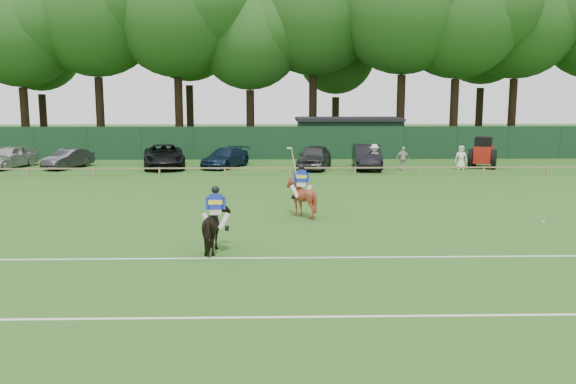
{
  "coord_description": "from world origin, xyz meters",
  "views": [
    {
      "loc": [
        -0.04,
        -19.1,
        5.01
      ],
      "look_at": [
        0.5,
        3.0,
        1.4
      ],
      "focal_mm": 38.0,
      "sensor_mm": 36.0,
      "label": 1
    }
  ],
  "objects_px": {
    "spectator_right": "(461,158)",
    "utility_shed": "(348,136)",
    "sedan_navy": "(225,158)",
    "spectator_mid": "(403,158)",
    "sedan_silver": "(10,157)",
    "spectator_left": "(374,158)",
    "tractor": "(483,153)",
    "hatch_grey": "(314,157)",
    "estate_black": "(367,157)",
    "polo_ball": "(544,222)",
    "horse_chestnut": "(301,198)",
    "horse_dark": "(216,228)",
    "sedan_grey": "(68,159)",
    "suv_black": "(164,156)"
  },
  "relations": [
    {
      "from": "spectator_right",
      "to": "utility_shed",
      "type": "height_order",
      "value": "utility_shed"
    },
    {
      "from": "sedan_navy",
      "to": "spectator_mid",
      "type": "bearing_deg",
      "value": 15.05
    },
    {
      "from": "sedan_silver",
      "to": "utility_shed",
      "type": "xyz_separation_m",
      "value": [
        23.77,
        7.86,
        0.77
      ]
    },
    {
      "from": "spectator_left",
      "to": "tractor",
      "type": "bearing_deg",
      "value": 32.49
    },
    {
      "from": "spectator_left",
      "to": "sedan_navy",
      "type": "bearing_deg",
      "value": -171.18
    },
    {
      "from": "spectator_mid",
      "to": "tractor",
      "type": "relative_size",
      "value": 0.53
    },
    {
      "from": "hatch_grey",
      "to": "estate_black",
      "type": "relative_size",
      "value": 0.96
    },
    {
      "from": "polo_ball",
      "to": "utility_shed",
      "type": "relative_size",
      "value": 0.01
    },
    {
      "from": "polo_ball",
      "to": "estate_black",
      "type": "bearing_deg",
      "value": 103.85
    },
    {
      "from": "tractor",
      "to": "spectator_right",
      "type": "bearing_deg",
      "value": -127.64
    },
    {
      "from": "spectator_left",
      "to": "horse_chestnut",
      "type": "bearing_deg",
      "value": -88.98
    },
    {
      "from": "horse_dark",
      "to": "utility_shed",
      "type": "xyz_separation_m",
      "value": [
        7.86,
        30.23,
        0.77
      ]
    },
    {
      "from": "spectator_left",
      "to": "spectator_right",
      "type": "bearing_deg",
      "value": 26.57
    },
    {
      "from": "sedan_grey",
      "to": "tractor",
      "type": "height_order",
      "value": "tractor"
    },
    {
      "from": "suv_black",
      "to": "polo_ball",
      "type": "xyz_separation_m",
      "value": [
        17.85,
        -18.03,
        -0.74
      ]
    },
    {
      "from": "sedan_navy",
      "to": "spectator_right",
      "type": "bearing_deg",
      "value": 17.84
    },
    {
      "from": "suv_black",
      "to": "utility_shed",
      "type": "distance_m",
      "value": 15.69
    },
    {
      "from": "spectator_mid",
      "to": "spectator_right",
      "type": "xyz_separation_m",
      "value": [
        3.89,
        0.17,
        0.02
      ]
    },
    {
      "from": "utility_shed",
      "to": "suv_black",
      "type": "bearing_deg",
      "value": -148.63
    },
    {
      "from": "horse_dark",
      "to": "suv_black",
      "type": "distance_m",
      "value": 22.75
    },
    {
      "from": "horse_chestnut",
      "to": "tractor",
      "type": "distance_m",
      "value": 20.7
    },
    {
      "from": "horse_chestnut",
      "to": "spectator_right",
      "type": "relative_size",
      "value": 1.0
    },
    {
      "from": "suv_black",
      "to": "spectator_mid",
      "type": "height_order",
      "value": "suv_black"
    },
    {
      "from": "horse_dark",
      "to": "horse_chestnut",
      "type": "distance_m",
      "value": 6.24
    },
    {
      "from": "sedan_grey",
      "to": "polo_ball",
      "type": "relative_size",
      "value": 43.56
    },
    {
      "from": "horse_chestnut",
      "to": "tractor",
      "type": "bearing_deg",
      "value": -124.09
    },
    {
      "from": "estate_black",
      "to": "spectator_left",
      "type": "bearing_deg",
      "value": -72.94
    },
    {
      "from": "hatch_grey",
      "to": "estate_black",
      "type": "distance_m",
      "value": 3.51
    },
    {
      "from": "sedan_grey",
      "to": "estate_black",
      "type": "bearing_deg",
      "value": 18.32
    },
    {
      "from": "estate_black",
      "to": "polo_ball",
      "type": "height_order",
      "value": "estate_black"
    },
    {
      "from": "utility_shed",
      "to": "spectator_left",
      "type": "bearing_deg",
      "value": -87.22
    },
    {
      "from": "hatch_grey",
      "to": "spectator_mid",
      "type": "relative_size",
      "value": 3.0
    },
    {
      "from": "spectator_mid",
      "to": "sedan_grey",
      "type": "bearing_deg",
      "value": 165.02
    },
    {
      "from": "suv_black",
      "to": "hatch_grey",
      "type": "bearing_deg",
      "value": -15.13
    },
    {
      "from": "spectator_left",
      "to": "polo_ball",
      "type": "relative_size",
      "value": 19.37
    },
    {
      "from": "horse_dark",
      "to": "sedan_grey",
      "type": "xyz_separation_m",
      "value": [
        -11.92,
        22.07,
        -0.13
      ]
    },
    {
      "from": "horse_dark",
      "to": "horse_chestnut",
      "type": "bearing_deg",
      "value": -118.8
    },
    {
      "from": "suv_black",
      "to": "estate_black",
      "type": "relative_size",
      "value": 1.16
    },
    {
      "from": "sedan_grey",
      "to": "suv_black",
      "type": "relative_size",
      "value": 0.69
    },
    {
      "from": "hatch_grey",
      "to": "utility_shed",
      "type": "distance_m",
      "value": 9.5
    },
    {
      "from": "spectator_left",
      "to": "utility_shed",
      "type": "height_order",
      "value": "utility_shed"
    },
    {
      "from": "sedan_silver",
      "to": "hatch_grey",
      "type": "relative_size",
      "value": 0.96
    },
    {
      "from": "sedan_navy",
      "to": "tractor",
      "type": "distance_m",
      "value": 17.39
    },
    {
      "from": "utility_shed",
      "to": "tractor",
      "type": "relative_size",
      "value": 2.85
    },
    {
      "from": "sedan_silver",
      "to": "suv_black",
      "type": "height_order",
      "value": "suv_black"
    },
    {
      "from": "hatch_grey",
      "to": "utility_shed",
      "type": "xyz_separation_m",
      "value": [
        3.3,
        8.87,
        0.74
      ]
    },
    {
      "from": "sedan_navy",
      "to": "spectator_left",
      "type": "distance_m",
      "value": 10.01
    },
    {
      "from": "spectator_left",
      "to": "polo_ball",
      "type": "bearing_deg",
      "value": -54.79
    },
    {
      "from": "hatch_grey",
      "to": "tractor",
      "type": "distance_m",
      "value": 11.4
    },
    {
      "from": "horse_chestnut",
      "to": "sedan_navy",
      "type": "xyz_separation_m",
      "value": [
        -4.38,
        16.77,
        -0.14
      ]
    }
  ]
}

